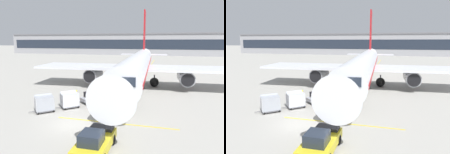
% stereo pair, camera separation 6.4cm
% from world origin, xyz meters
% --- Properties ---
extents(ground_plane, '(600.00, 600.00, 0.00)m').
position_xyz_m(ground_plane, '(0.00, 0.00, 0.00)').
color(ground_plane, '#9E9B93').
extents(parked_airplane, '(35.15, 44.85, 15.20)m').
position_xyz_m(parked_airplane, '(3.75, 17.82, 3.83)').
color(parked_airplane, silver).
rests_on(parked_airplane, ground).
extents(belt_loader, '(4.37, 5.00, 2.73)m').
position_xyz_m(belt_loader, '(-0.28, 7.77, 0.83)').
color(belt_loader, '#A3A8B2').
rests_on(belt_loader, ground).
extents(baggage_cart_lead, '(2.55, 2.53, 1.91)m').
position_xyz_m(baggage_cart_lead, '(-2.56, 4.69, 1.00)').
color(baggage_cart_lead, '#515156').
rests_on(baggage_cart_lead, ground).
extents(baggage_cart_second, '(2.55, 2.53, 1.91)m').
position_xyz_m(baggage_cart_second, '(-4.62, 2.63, 1.00)').
color(baggage_cart_second, '#515156').
rests_on(baggage_cart_second, ground).
extents(pushback_tug, '(2.17, 4.42, 1.83)m').
position_xyz_m(pushback_tug, '(3.77, -4.16, 0.83)').
color(pushback_tug, gold).
rests_on(pushback_tug, ground).
extents(ground_crew_by_loader, '(0.55, 0.34, 1.74)m').
position_xyz_m(ground_crew_by_loader, '(-2.39, 6.32, 1.00)').
color(ground_crew_by_loader, '#333847').
rests_on(ground_crew_by_loader, ground).
extents(ground_crew_by_carts, '(0.44, 0.44, 1.74)m').
position_xyz_m(ground_crew_by_carts, '(-0.34, 5.70, 1.00)').
color(ground_crew_by_carts, black).
rests_on(ground_crew_by_carts, ground).
extents(ground_crew_marshaller, '(0.34, 0.55, 1.74)m').
position_xyz_m(ground_crew_marshaller, '(0.45, 7.10, 1.00)').
color(ground_crew_marshaller, '#514C42').
rests_on(ground_crew_marshaller, ground).
extents(safety_cone_engine_keepout, '(0.61, 0.61, 0.70)m').
position_xyz_m(safety_cone_engine_keepout, '(-3.20, 13.28, 0.34)').
color(safety_cone_engine_keepout, black).
rests_on(safety_cone_engine_keepout, ground).
extents(safety_cone_wingtip, '(0.57, 0.57, 0.65)m').
position_xyz_m(safety_cone_wingtip, '(-2.02, 12.74, 0.32)').
color(safety_cone_wingtip, black).
rests_on(safety_cone_wingtip, ground).
extents(apron_guidance_line_lead_in, '(0.20, 110.00, 0.01)m').
position_xyz_m(apron_guidance_line_lead_in, '(3.40, 17.00, 0.00)').
color(apron_guidance_line_lead_in, yellow).
rests_on(apron_guidance_line_lead_in, ground).
extents(apron_guidance_line_stop_bar, '(12.00, 0.20, 0.01)m').
position_xyz_m(apron_guidance_line_stop_bar, '(3.79, 1.38, 0.00)').
color(apron_guidance_line_stop_bar, yellow).
rests_on(apron_guidance_line_stop_bar, ground).
extents(terminal_building, '(149.40, 17.05, 12.14)m').
position_xyz_m(terminal_building, '(-12.51, 105.45, 6.02)').
color(terminal_building, '#939399').
rests_on(terminal_building, ground).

